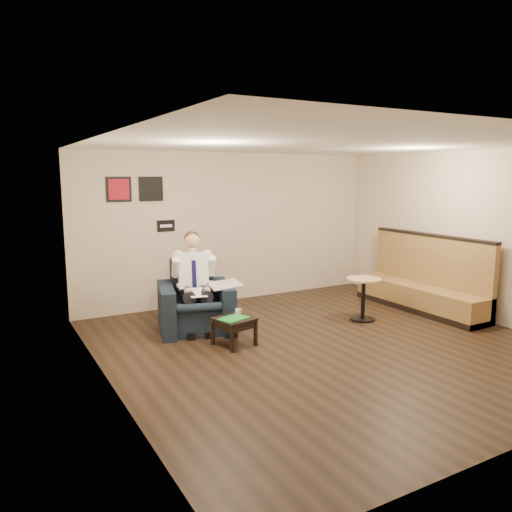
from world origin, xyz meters
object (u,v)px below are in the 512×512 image
green_folder (233,318)px  smartphone (230,315)px  side_table (234,331)px  cafe_table (363,299)px  coffee_mug (238,311)px  armchair (195,296)px  banquette (421,273)px  seated_man (196,286)px

green_folder → smartphone: bearing=79.0°
side_table → cafe_table: bearing=1.8°
green_folder → cafe_table: bearing=2.3°
coffee_mug → cafe_table: bearing=-1.6°
armchair → banquette: (3.94, -0.88, 0.14)m
smartphone → side_table: bearing=-97.4°
coffee_mug → smartphone: bearing=175.9°
green_folder → coffee_mug: (0.15, 0.16, 0.04)m
smartphone → cafe_table: bearing=-4.7°
cafe_table → side_table: bearing=-178.2°
green_folder → smartphone: size_ratio=3.21×
coffee_mug → banquette: 3.62m
side_table → green_folder: 0.21m
seated_man → cafe_table: 2.79m
smartphone → armchair: bearing=101.7°
smartphone → cafe_table: cafe_table is taller
cafe_table → green_folder: bearing=-177.7°
coffee_mug → cafe_table: (2.31, -0.06, -0.09)m
armchair → seated_man: 0.24m
seated_man → cafe_table: (2.67, -0.73, -0.37)m
armchair → side_table: (0.20, -0.94, -0.33)m
armchair → side_table: size_ratio=2.25×
armchair → cafe_table: bearing=-3.2°
green_folder → coffee_mug: bearing=46.7°
cafe_table → seated_man: bearing=164.7°
seated_man → green_folder: bearing=-60.9°
banquette → smartphone: bearing=178.7°
green_folder → coffee_mug: coffee_mug is taller
seated_man → armchair: bearing=90.0°
seated_man → side_table: size_ratio=2.98×
armchair → green_folder: size_ratio=2.75×
green_folder → cafe_table: 2.46m
banquette → cafe_table: bearing=179.4°
green_folder → banquette: 3.77m
side_table → green_folder: bearing=-133.3°
seated_man → green_folder: (0.21, -0.83, -0.32)m
seated_man → cafe_table: seated_man is taller
cafe_table → coffee_mug: bearing=178.4°
green_folder → side_table: bearing=46.7°
seated_man → banquette: size_ratio=0.56×
side_table → green_folder: green_folder is taller
coffee_mug → smartphone: 0.13m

